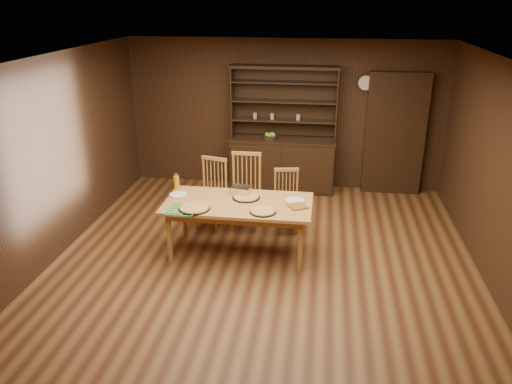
# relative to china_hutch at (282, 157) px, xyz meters

# --- Properties ---
(floor) EXTENTS (6.00, 6.00, 0.00)m
(floor) POSITION_rel_china_hutch_xyz_m (0.00, -2.75, -0.60)
(floor) COLOR brown
(floor) RESTS_ON ground
(room_shell) EXTENTS (6.00, 6.00, 6.00)m
(room_shell) POSITION_rel_china_hutch_xyz_m (0.00, -2.75, 0.98)
(room_shell) COLOR white
(room_shell) RESTS_ON floor
(china_hutch) EXTENTS (1.84, 0.52, 2.17)m
(china_hutch) POSITION_rel_china_hutch_xyz_m (0.00, 0.00, 0.00)
(china_hutch) COLOR black
(china_hutch) RESTS_ON floor
(doorway) EXTENTS (1.00, 0.18, 2.10)m
(doorway) POSITION_rel_china_hutch_xyz_m (1.90, 0.15, 0.45)
(doorway) COLOR black
(doorway) RESTS_ON floor
(wall_clock) EXTENTS (0.30, 0.05, 0.30)m
(wall_clock) POSITION_rel_china_hutch_xyz_m (1.35, 0.20, 1.30)
(wall_clock) COLOR black
(wall_clock) RESTS_ON room_shell
(dining_table) EXTENTS (1.93, 0.96, 0.75)m
(dining_table) POSITION_rel_china_hutch_xyz_m (-0.36, -2.46, 0.08)
(dining_table) COLOR #C68944
(dining_table) RESTS_ON floor
(chair_left) EXTENTS (0.52, 0.51, 1.05)m
(chair_left) POSITION_rel_china_hutch_xyz_m (-0.90, -1.63, -0.04)
(chair_left) COLOR #AD6F3B
(chair_left) RESTS_ON floor
(chair_center) EXTENTS (0.47, 0.44, 1.13)m
(chair_center) POSITION_rel_china_hutch_xyz_m (-0.41, -1.56, 0.00)
(chair_center) COLOR #AD6F3B
(chair_center) RESTS_ON floor
(chair_right) EXTENTS (0.44, 0.42, 0.93)m
(chair_right) POSITION_rel_china_hutch_xyz_m (0.21, -1.62, -0.10)
(chair_right) COLOR #AD6F3B
(chair_right) RESTS_ON floor
(pizza_left) EXTENTS (0.40, 0.40, 0.04)m
(pizza_left) POSITION_rel_china_hutch_xyz_m (-0.87, -2.76, 0.17)
(pizza_left) COLOR black
(pizza_left) RESTS_ON dining_table
(pizza_right) EXTENTS (0.33, 0.33, 0.04)m
(pizza_right) POSITION_rel_china_hutch_xyz_m (-0.00, -2.74, 0.17)
(pizza_right) COLOR black
(pizza_right) RESTS_ON dining_table
(pizza_center) EXTENTS (0.37, 0.37, 0.04)m
(pizza_center) POSITION_rel_china_hutch_xyz_m (-0.28, -2.31, 0.17)
(pizza_center) COLOR black
(pizza_center) RESTS_ON dining_table
(cooling_rack) EXTENTS (0.41, 0.41, 0.02)m
(cooling_rack) POSITION_rel_china_hutch_xyz_m (-1.02, -2.82, 0.16)
(cooling_rack) COLOR #0EB756
(cooling_rack) RESTS_ON dining_table
(plate_left) EXTENTS (0.25, 0.25, 0.02)m
(plate_left) POSITION_rel_china_hutch_xyz_m (-1.21, -2.34, 0.16)
(plate_left) COLOR silver
(plate_left) RESTS_ON dining_table
(plate_right) EXTENTS (0.27, 0.27, 0.02)m
(plate_right) POSITION_rel_china_hutch_xyz_m (0.37, -2.32, 0.16)
(plate_right) COLOR silver
(plate_right) RESTS_ON dining_table
(foil_dish) EXTENTS (0.30, 0.24, 0.11)m
(foil_dish) POSITION_rel_china_hutch_xyz_m (-0.37, -2.18, 0.21)
(foil_dish) COLOR white
(foil_dish) RESTS_ON dining_table
(juice_bottle) EXTENTS (0.08, 0.08, 0.21)m
(juice_bottle) POSITION_rel_china_hutch_xyz_m (-1.30, -2.10, 0.25)
(juice_bottle) COLOR orange
(juice_bottle) RESTS_ON dining_table
(pot_holder_a) EXTENTS (0.30, 0.30, 0.02)m
(pot_holder_a) POSITION_rel_china_hutch_xyz_m (0.42, -2.50, 0.16)
(pot_holder_a) COLOR red
(pot_holder_a) RESTS_ON dining_table
(pot_holder_b) EXTENTS (0.18, 0.18, 0.01)m
(pot_holder_b) POSITION_rel_china_hutch_xyz_m (0.40, -2.41, 0.16)
(pot_holder_b) COLOR red
(pot_holder_b) RESTS_ON dining_table
(fruit_bowl) EXTENTS (0.26, 0.26, 0.12)m
(fruit_bowl) POSITION_rel_china_hutch_xyz_m (-0.22, -0.07, 0.39)
(fruit_bowl) COLOR black
(fruit_bowl) RESTS_ON china_hutch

